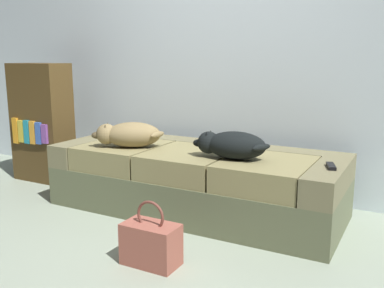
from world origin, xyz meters
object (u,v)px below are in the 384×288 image
Objects in this scene: dog_tan at (128,135)px; dog_dark at (231,145)px; bookshelf at (42,123)px; couch at (195,180)px; handbag at (151,243)px; tv_remote at (331,166)px.

dog_tan is 0.97× the size of dog_dark.
dog_dark is 0.50× the size of bookshelf.
bookshelf reaches higher than dog_dark.
couch is 1.98× the size of bookshelf.
bookshelf is at bearing 152.46° from handbag.
dog_dark is (0.35, -0.15, 0.34)m from couch.
tv_remote is 0.40× the size of handbag.
tv_remote is 2.68m from bookshelf.
tv_remote is at bearing -4.64° from couch.
couch is 3.93× the size of dog_dark.
bookshelf is at bearing 173.91° from dog_dark.
dog_tan is 1.42× the size of handbag.
bookshelf is (-1.67, 0.07, 0.31)m from couch.
dog_tan is at bearing 133.01° from handbag.
couch is 1.70m from bookshelf.
dog_dark is 1.47× the size of handbag.
bookshelf is (-1.18, 0.24, -0.03)m from dog_tan.
handbag is at bearing -27.54° from bookshelf.
dog_tan reaches higher than handbag.
dog_dark reaches higher than handbag.
dog_tan is 3.58× the size of tv_remote.
dog_dark is 0.89m from handbag.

